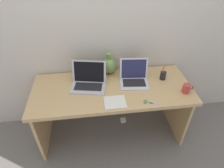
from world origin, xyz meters
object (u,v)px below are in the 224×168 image
object	(u,v)px
notebook_stack	(115,102)
laptop_right	(134,76)
coffee_mug	(186,88)
scissors	(148,102)
laptop_left	(89,80)
pen_cup	(163,75)
power_brick	(123,120)
green_vase	(109,65)

from	to	relation	value
notebook_stack	laptop_right	bearing A→B (deg)	51.45
coffee_mug	scissors	bearing A→B (deg)	-166.26
notebook_stack	coffee_mug	size ratio (longest dim) A/B	1.81
laptop_left	pen_cup	world-z (taller)	laptop_left
laptop_left	power_brick	bearing A→B (deg)	13.01
laptop_left	notebook_stack	world-z (taller)	laptop_left
pen_cup	scissors	world-z (taller)	pen_cup
laptop_left	coffee_mug	size ratio (longest dim) A/B	3.47
pen_cup	notebook_stack	bearing A→B (deg)	-151.48
laptop_right	power_brick	distance (m)	0.81
pen_cup	scissors	bearing A→B (deg)	-126.49
coffee_mug	pen_cup	world-z (taller)	pen_cup
laptop_right	laptop_left	bearing A→B (deg)	-179.85
laptop_right	notebook_stack	xyz separation A→B (m)	(-0.25, -0.31, -0.06)
laptop_left	laptop_right	world-z (taller)	laptop_left
laptop_right	pen_cup	size ratio (longest dim) A/B	1.92
coffee_mug	pen_cup	size ratio (longest dim) A/B	0.68
green_vase	power_brick	size ratio (longest dim) A/B	3.59
laptop_right	green_vase	distance (m)	0.32
notebook_stack	scissors	xyz separation A→B (m)	(0.32, -0.04, -0.00)
green_vase	laptop_right	bearing A→B (deg)	-38.85
laptop_right	scissors	distance (m)	0.37
green_vase	power_brick	world-z (taller)	green_vase
green_vase	coffee_mug	world-z (taller)	green_vase
coffee_mug	green_vase	bearing A→B (deg)	148.48
coffee_mug	pen_cup	bearing A→B (deg)	122.27
laptop_right	coffee_mug	distance (m)	0.55
scissors	power_brick	size ratio (longest dim) A/B	2.04
coffee_mug	laptop_right	bearing A→B (deg)	152.76
laptop_right	power_brick	world-z (taller)	laptop_right
green_vase	notebook_stack	size ratio (longest dim) A/B	1.20
laptop_left	green_vase	size ratio (longest dim) A/B	1.59
green_vase	notebook_stack	xyz separation A→B (m)	(0.00, -0.52, -0.10)
laptop_right	notebook_stack	bearing A→B (deg)	-128.55
laptop_left	scissors	bearing A→B (deg)	-32.54
green_vase	scissors	xyz separation A→B (m)	(0.32, -0.56, -0.10)
laptop_right	notebook_stack	size ratio (longest dim) A/B	1.55
power_brick	green_vase	bearing A→B (deg)	148.92
laptop_right	green_vase	size ratio (longest dim) A/B	1.29
laptop_left	notebook_stack	size ratio (longest dim) A/B	1.92
laptop_right	green_vase	bearing A→B (deg)	141.15
green_vase	coffee_mug	bearing A→B (deg)	-31.52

